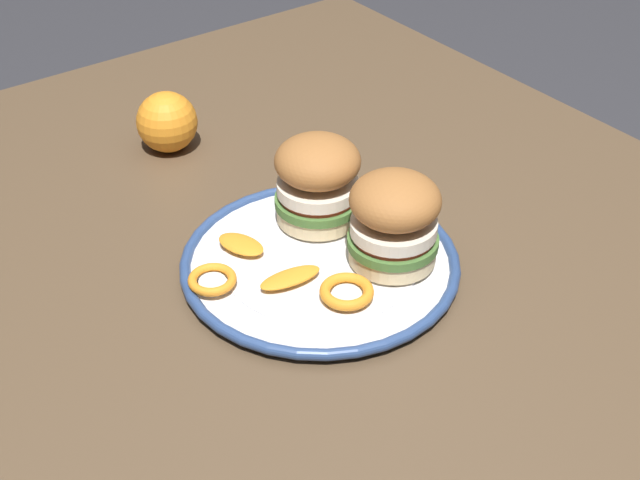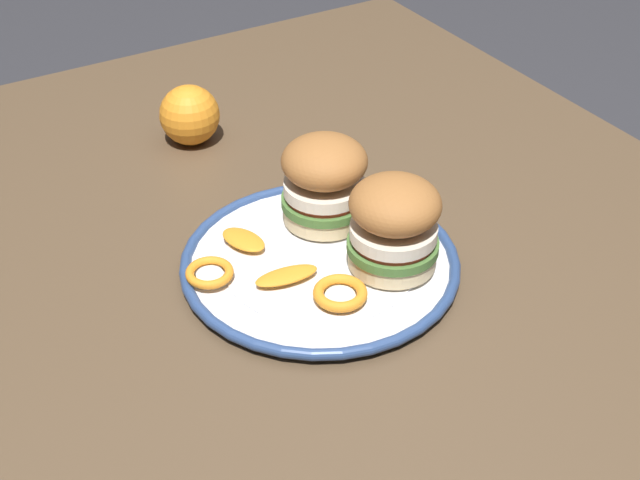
% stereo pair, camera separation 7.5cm
% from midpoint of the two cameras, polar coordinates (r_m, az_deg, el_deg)
% --- Properties ---
extents(dining_table, '(1.36, 0.89, 0.75)m').
position_cam_midpoint_polar(dining_table, '(1.00, 7.14, -7.35)').
color(dining_table, brown).
rests_on(dining_table, ground).
extents(dinner_plate, '(0.30, 0.30, 0.02)m').
position_cam_midpoint_polar(dinner_plate, '(0.94, 2.28, -1.56)').
color(dinner_plate, white).
rests_on(dinner_plate, dining_table).
extents(sandwich_half_left, '(0.11, 0.11, 0.10)m').
position_cam_midpoint_polar(sandwich_half_left, '(0.97, 2.51, 3.84)').
color(sandwich_half_left, beige).
rests_on(sandwich_half_left, dinner_plate).
extents(sandwich_half_right, '(0.12, 0.12, 0.10)m').
position_cam_midpoint_polar(sandwich_half_right, '(0.90, 6.94, 0.93)').
color(sandwich_half_right, beige).
rests_on(sandwich_half_right, dinner_plate).
extents(orange_peel_curled, '(0.07, 0.07, 0.01)m').
position_cam_midpoint_polar(orange_peel_curled, '(0.88, 3.76, -3.52)').
color(orange_peel_curled, orange).
rests_on(orange_peel_curled, dinner_plate).
extents(orange_peel_strip_long, '(0.03, 0.07, 0.01)m').
position_cam_midpoint_polar(orange_peel_strip_long, '(0.91, 0.20, -2.37)').
color(orange_peel_strip_long, orange).
rests_on(orange_peel_strip_long, dinner_plate).
extents(orange_peel_strip_short, '(0.06, 0.05, 0.01)m').
position_cam_midpoint_polar(orange_peel_strip_short, '(0.96, -2.70, -0.04)').
color(orange_peel_strip_short, orange).
rests_on(orange_peel_strip_short, dinner_plate).
extents(orange_peel_small_curl, '(0.06, 0.06, 0.01)m').
position_cam_midpoint_polar(orange_peel_small_curl, '(0.91, -4.77, -2.19)').
color(orange_peel_small_curl, orange).
rests_on(orange_peel_small_curl, dinner_plate).
extents(whole_orange, '(0.08, 0.08, 0.08)m').
position_cam_midpoint_polar(whole_orange, '(1.16, -6.53, 7.93)').
color(whole_orange, orange).
rests_on(whole_orange, dining_table).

